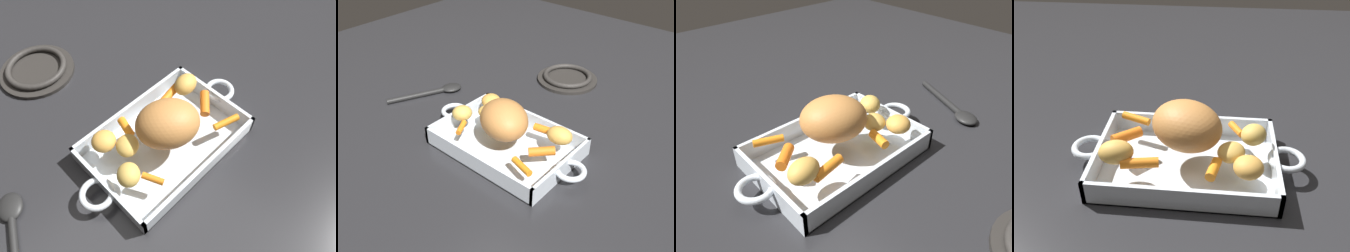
% 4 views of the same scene
% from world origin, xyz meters
% --- Properties ---
extents(ground_plane, '(2.17, 2.17, 0.00)m').
position_xyz_m(ground_plane, '(0.00, 0.00, 0.00)').
color(ground_plane, '#232326').
extents(roasting_dish, '(0.46, 0.24, 0.05)m').
position_xyz_m(roasting_dish, '(0.00, 0.00, 0.02)').
color(roasting_dish, silver).
rests_on(roasting_dish, ground_plane).
extents(pork_roast, '(0.18, 0.16, 0.09)m').
position_xyz_m(pork_roast, '(0.00, -0.01, 0.09)').
color(pork_roast, '#BC7A3D').
rests_on(pork_roast, roasting_dish).
extents(baby_carrot_long, '(0.06, 0.06, 0.03)m').
position_xyz_m(baby_carrot_long, '(0.12, -0.01, 0.06)').
color(baby_carrot_long, orange).
rests_on(baby_carrot_long, roasting_dish).
extents(baby_carrot_southeast, '(0.03, 0.05, 0.02)m').
position_xyz_m(baby_carrot_southeast, '(-0.10, -0.06, 0.05)').
color(baby_carrot_southeast, orange).
rests_on(baby_carrot_southeast, roasting_dish).
extents(baby_carrot_southwest, '(0.07, 0.03, 0.02)m').
position_xyz_m(baby_carrot_southwest, '(0.08, 0.07, 0.06)').
color(baby_carrot_southwest, orange).
rests_on(baby_carrot_southwest, roasting_dish).
extents(baby_carrot_center_left, '(0.06, 0.03, 0.02)m').
position_xyz_m(baby_carrot_center_left, '(0.11, -0.08, 0.06)').
color(baby_carrot_center_left, orange).
rests_on(baby_carrot_center_left, roasting_dish).
extents(baby_carrot_short, '(0.03, 0.05, 0.02)m').
position_xyz_m(baby_carrot_short, '(-0.05, 0.07, 0.06)').
color(baby_carrot_short, orange).
rests_on(baby_carrot_short, roasting_dish).
extents(potato_corner, '(0.06, 0.06, 0.04)m').
position_xyz_m(potato_corner, '(-0.11, 0.07, 0.07)').
color(potato_corner, gold).
rests_on(potato_corner, roasting_dish).
extents(potato_near_roast, '(0.07, 0.07, 0.03)m').
position_xyz_m(potato_near_roast, '(-0.08, 0.03, 0.06)').
color(potato_near_roast, gold).
rests_on(potato_near_roast, roasting_dish).
extents(potato_golden_small, '(0.07, 0.07, 0.04)m').
position_xyz_m(potato_golden_small, '(-0.13, -0.03, 0.07)').
color(potato_golden_small, gold).
rests_on(potato_golden_small, roasting_dish).
extents(potato_golden_large, '(0.07, 0.06, 0.04)m').
position_xyz_m(potato_golden_large, '(0.12, 0.05, 0.07)').
color(potato_golden_large, gold).
rests_on(potato_golden_large, roasting_dish).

